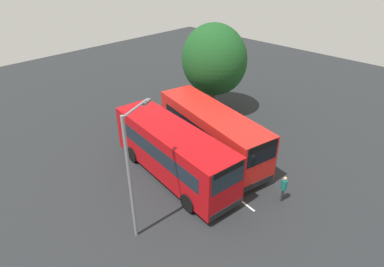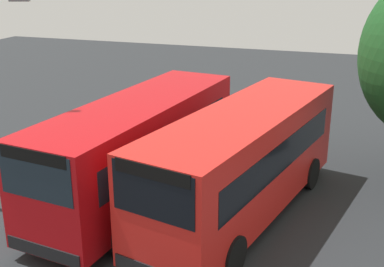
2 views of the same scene
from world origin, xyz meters
TOP-DOWN VIEW (x-y plane):
  - ground_plane at (0.00, 0.00)m, footprint 61.41×61.41m
  - bus_far_left at (0.33, -1.84)m, footprint 9.65×3.63m
  - bus_center_left at (0.38, 1.62)m, footprint 9.73×4.46m
  - pedestrian at (6.33, 0.94)m, footprint 0.41×0.41m
  - street_lamp at (2.43, -6.22)m, footprint 0.96×2.12m
  - depot_tree at (-4.31, 7.05)m, footprint 5.60×5.04m
  - lane_stripe_outer_left at (0.00, 0.00)m, footprint 11.57×1.92m

SIDE VIEW (x-z plane):
  - ground_plane at x=0.00m, z-range 0.00..0.00m
  - lane_stripe_outer_left at x=0.00m, z-range 0.00..0.01m
  - pedestrian at x=6.33m, z-range 0.14..1.77m
  - bus_far_left at x=0.33m, z-range 0.18..3.52m
  - bus_center_left at x=0.38m, z-range 0.18..3.52m
  - street_lamp at x=2.43m, z-range 0.54..7.22m
  - depot_tree at x=-4.31m, z-range 0.79..8.27m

